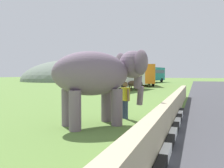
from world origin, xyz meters
The scene contains 8 objects.
barrier_parapet centered at (2.00, 4.18, 0.50)m, with size 28.00×0.36×1.00m, color tan.
elephant centered at (3.72, 6.75, 1.97)m, with size 3.89×3.76×2.99m.
person_handler centered at (5.14, 6.17, 0.93)m, with size 0.50×0.54×1.66m.
bus_white centered at (22.24, 11.66, 2.08)m, with size 8.78×3.67×3.50m.
bus_orange centered at (33.34, 11.46, 2.08)m, with size 9.51×5.09×3.50m.
bus_teal centered at (47.29, 12.83, 2.08)m, with size 10.15×4.99×3.50m.
cow_near centered at (21.11, 10.01, 0.87)m, with size 1.70×1.56×1.23m.
hill_east centered at (55.00, 36.79, 0.00)m, with size 35.36×28.28×12.34m.
Camera 1 is at (-4.39, 3.24, 2.01)m, focal length 36.00 mm.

